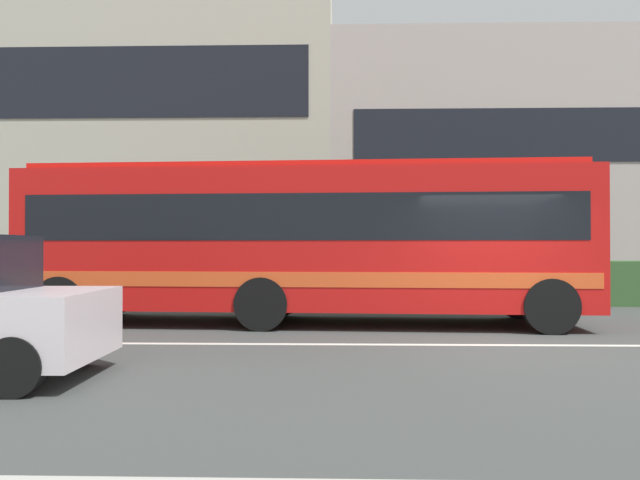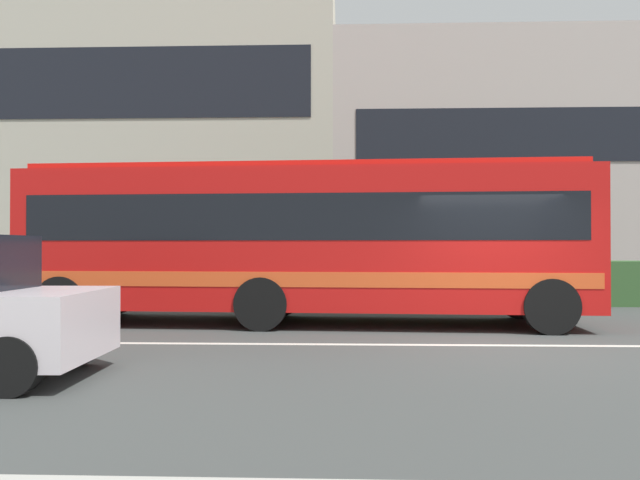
# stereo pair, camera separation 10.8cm
# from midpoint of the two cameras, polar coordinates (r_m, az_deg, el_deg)

# --- Properties ---
(ground_plane) EXTENTS (160.00, 160.00, 0.00)m
(ground_plane) POSITION_cam_midpoint_polar(r_m,az_deg,el_deg) (10.17, 17.39, -9.47)
(ground_plane) COLOR #424645
(lane_centre_line) EXTENTS (60.00, 0.16, 0.01)m
(lane_centre_line) POSITION_cam_midpoint_polar(r_m,az_deg,el_deg) (10.17, 17.39, -9.45)
(lane_centre_line) COLOR silver
(lane_centre_line) RESTS_ON ground_plane
(hedge_row_far) EXTENTS (12.99, 1.10, 1.18)m
(hedge_row_far) POSITION_cam_midpoint_polar(r_m,az_deg,el_deg) (16.87, 14.00, -3.93)
(hedge_row_far) COLOR #396533
(hedge_row_far) RESTS_ON ground_plane
(apartment_block_left) EXTENTS (19.47, 11.69, 12.85)m
(apartment_block_left) POSITION_cam_midpoint_polar(r_m,az_deg,el_deg) (29.31, -18.64, 8.95)
(apartment_block_left) COLOR #B8B3A0
(apartment_block_left) RESTS_ON ground_plane
(apartment_block_right) EXTENTS (20.47, 11.69, 9.46)m
(apartment_block_right) POSITION_cam_midpoint_polar(r_m,az_deg,el_deg) (29.07, 21.73, 5.66)
(apartment_block_right) COLOR #B5A8A1
(apartment_block_right) RESTS_ON ground_plane
(transit_bus) EXTENTS (11.26, 3.20, 3.19)m
(transit_bus) POSITION_cam_midpoint_polar(r_m,az_deg,el_deg) (12.38, -1.71, 0.27)
(transit_bus) COLOR red
(transit_bus) RESTS_ON ground_plane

